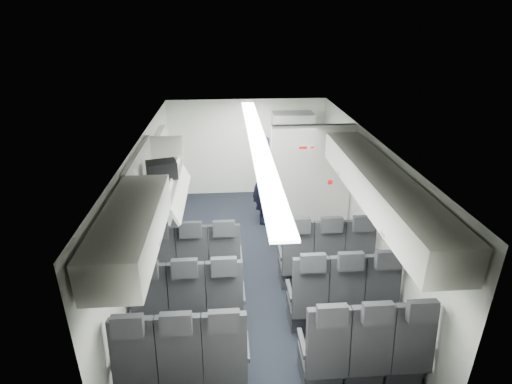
{
  "coord_description": "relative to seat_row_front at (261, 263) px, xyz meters",
  "views": [
    {
      "loc": [
        -0.44,
        -5.49,
        3.77
      ],
      "look_at": [
        0.0,
        0.4,
        1.15
      ],
      "focal_mm": 28.0,
      "sensor_mm": 36.0,
      "label": 1
    }
  ],
  "objects": [
    {
      "name": "cabin_shell",
      "position": [
        0.0,
        0.53,
        0.72
      ],
      "size": [
        3.41,
        6.01,
        2.16
      ],
      "color": "black",
      "rests_on": "ground"
    },
    {
      "name": "seat_row_front",
      "position": [
        0.0,
        0.0,
        0.0
      ],
      "size": [
        3.33,
        0.56,
        1.24
      ],
      "color": "black",
      "rests_on": "cabin_shell"
    },
    {
      "name": "seat_row_mid",
      "position": [
        0.0,
        -0.9,
        0.0
      ],
      "size": [
        3.33,
        0.56,
        1.24
      ],
      "color": "black",
      "rests_on": "cabin_shell"
    },
    {
      "name": "seat_row_rear",
      "position": [
        0.0,
        -1.8,
        0.0
      ],
      "size": [
        3.33,
        0.56,
        1.24
      ],
      "color": "black",
      "rests_on": "cabin_shell"
    },
    {
      "name": "overhead_bin_left_rear",
      "position": [
        -1.4,
        -1.47,
        1.46
      ],
      "size": [
        0.53,
        1.8,
        0.4
      ],
      "color": "silver",
      "rests_on": "cabin_shell"
    },
    {
      "name": "overhead_bin_left_front_open",
      "position": [
        -1.44,
        0.28,
        1.33
      ],
      "size": [
        0.64,
        1.7,
        0.72
      ],
      "color": "#9E9E93",
      "rests_on": "cabin_shell"
    },
    {
      "name": "overhead_bin_right_rear",
      "position": [
        1.4,
        -1.47,
        1.46
      ],
      "size": [
        0.53,
        1.8,
        0.4
      ],
      "color": "silver",
      "rests_on": "cabin_shell"
    },
    {
      "name": "overhead_bin_right_front",
      "position": [
        1.4,
        0.28,
        1.46
      ],
      "size": [
        0.53,
        1.7,
        0.4
      ],
      "color": "silver",
      "rests_on": "cabin_shell"
    },
    {
      "name": "bulkhead_partition",
      "position": [
        0.98,
        1.33,
        0.67
      ],
      "size": [
        1.4,
        0.15,
        2.13
      ],
      "color": "silver",
      "rests_on": "cabin_shell"
    },
    {
      "name": "galley_unit",
      "position": [
        0.95,
        3.25,
        0.55
      ],
      "size": [
        0.85,
        0.52,
        1.9
      ],
      "color": "#939399",
      "rests_on": "cabin_shell"
    },
    {
      "name": "boarding_door",
      "position": [
        -1.64,
        2.09,
        0.55
      ],
      "size": [
        0.12,
        1.27,
        1.86
      ],
      "color": "silver",
      "rests_on": "cabin_shell"
    },
    {
      "name": "flight_attendant",
      "position": [
        0.24,
        2.13,
        0.47
      ],
      "size": [
        0.43,
        0.64,
        1.75
      ],
      "primitive_type": "imported",
      "rotation": [
        0.0,
        0.0,
        1.56
      ],
      "color": "black",
      "rests_on": "ground"
    },
    {
      "name": "carry_on_bag",
      "position": [
        -1.35,
        0.28,
        1.42
      ],
      "size": [
        0.46,
        0.38,
        0.24
      ],
      "primitive_type": "cube",
      "rotation": [
        0.0,
        0.0,
        0.29
      ],
      "color": "black",
      "rests_on": "overhead_bin_left_front_open"
    },
    {
      "name": "papers",
      "position": [
        0.43,
        2.08,
        0.59
      ],
      "size": [
        0.22,
        0.03,
        0.16
      ],
      "primitive_type": "cube",
      "rotation": [
        0.0,
        0.0,
        -0.02
      ],
      "color": "white",
      "rests_on": "flight_attendant"
    }
  ]
}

